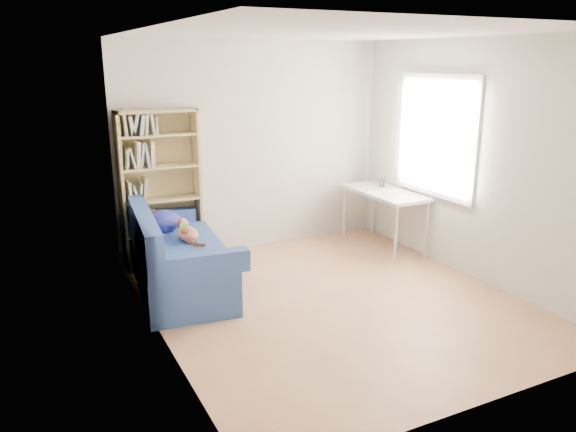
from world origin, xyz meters
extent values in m
plane|color=#AD734E|center=(0.00, 0.00, 0.00)|extent=(4.00, 4.00, 0.00)
cube|color=silver|center=(0.00, 2.00, 1.30)|extent=(3.50, 0.04, 2.60)
cube|color=silver|center=(0.00, -2.00, 1.30)|extent=(3.50, 0.04, 2.60)
cube|color=silver|center=(-1.75, 0.00, 1.30)|extent=(0.04, 4.00, 2.60)
cube|color=silver|center=(1.75, 0.00, 1.30)|extent=(0.04, 4.00, 2.60)
cube|color=white|center=(0.00, 0.00, 2.60)|extent=(3.50, 4.00, 0.04)
cube|color=white|center=(1.75, 0.60, 1.50)|extent=(0.01, 1.20, 1.30)
cube|color=navy|center=(-1.30, 1.01, 0.23)|extent=(1.05, 1.90, 0.46)
cube|color=navy|center=(-1.65, 1.01, 0.68)|extent=(0.35, 1.83, 0.45)
cube|color=navy|center=(-1.30, 1.84, 0.56)|extent=(0.87, 0.25, 0.20)
cube|color=navy|center=(-1.30, 0.18, 0.56)|extent=(0.87, 0.25, 0.20)
cube|color=navy|center=(-1.28, 1.01, 0.48)|extent=(1.02, 1.76, 0.05)
ellipsoid|color=#2E3496|center=(-1.30, 1.59, 0.59)|extent=(0.35, 0.39, 0.27)
ellipsoid|color=#B02B14|center=(-1.17, 1.08, 0.58)|extent=(0.21, 0.38, 0.15)
ellipsoid|color=silver|center=(-1.12, 1.18, 0.56)|extent=(0.12, 0.16, 0.09)
ellipsoid|color=#351D0E|center=(-1.20, 1.03, 0.61)|extent=(0.12, 0.19, 0.07)
sphere|color=#B02B14|center=(-1.16, 1.34, 0.61)|extent=(0.13, 0.13, 0.13)
cone|color=#B02B14|center=(-1.17, 1.37, 0.68)|extent=(0.05, 0.06, 0.07)
cone|color=#B02B14|center=(-1.17, 1.31, 0.68)|extent=(0.05, 0.06, 0.07)
cylinder|color=#40D92B|center=(-1.16, 1.28, 0.60)|extent=(0.10, 0.04, 0.10)
cylinder|color=#351D0E|center=(-1.19, 0.86, 0.55)|extent=(0.08, 0.15, 0.05)
cube|color=tan|center=(-1.70, 1.84, 0.91)|extent=(0.03, 0.28, 1.83)
cube|color=tan|center=(-0.81, 1.84, 0.91)|extent=(0.03, 0.28, 1.83)
cube|color=tan|center=(-1.25, 1.84, 1.81)|extent=(0.91, 0.28, 0.03)
cube|color=tan|center=(-1.25, 1.84, 0.01)|extent=(0.91, 0.28, 0.03)
cube|color=tan|center=(-1.25, 1.97, 0.91)|extent=(0.91, 0.02, 1.83)
cube|color=silver|center=(1.45, 1.18, 0.73)|extent=(0.57, 1.24, 0.04)
cylinder|color=silver|center=(1.68, 1.75, 0.35)|extent=(0.04, 0.04, 0.71)
cylinder|color=silver|center=(1.68, 0.61, 0.35)|extent=(0.04, 0.04, 0.71)
cylinder|color=silver|center=(1.21, 1.75, 0.35)|extent=(0.04, 0.04, 0.71)
cylinder|color=silver|center=(1.21, 0.61, 0.35)|extent=(0.04, 0.04, 0.71)
cylinder|color=white|center=(1.56, 1.41, 0.80)|extent=(0.08, 0.08, 0.09)
camera|label=1|loc=(-2.76, -4.50, 2.37)|focal=35.00mm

